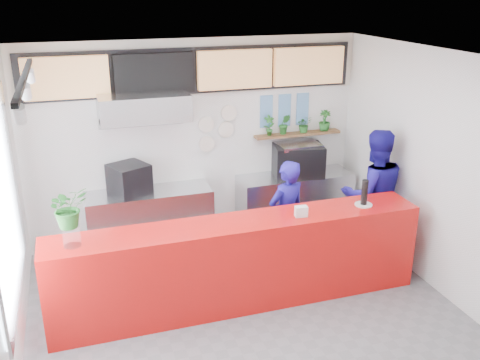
{
  "coord_description": "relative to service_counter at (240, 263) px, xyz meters",
  "views": [
    {
      "loc": [
        -1.75,
        -5.0,
        3.71
      ],
      "look_at": [
        0.1,
        0.7,
        1.5
      ],
      "focal_mm": 40.0,
      "sensor_mm": 36.0,
      "label": 1
    }
  ],
  "objects": [
    {
      "name": "panini_oven",
      "position": [
        -1.06,
        1.8,
        0.57
      ],
      "size": [
        0.64,
        0.64,
        0.43
      ],
      "primitive_type": "cube",
      "rotation": [
        0.0,
        0.0,
        0.43
      ],
      "color": "black",
      "rests_on": "prep_bench"
    },
    {
      "name": "window_pane",
      "position": [
        -2.47,
        -0.1,
        1.15
      ],
      "size": [
        0.04,
        2.2,
        1.9
      ],
      "primitive_type": "cube",
      "color": "silver",
      "rests_on": "wall_left"
    },
    {
      "name": "dec_plate_c",
      "position": [
        0.15,
        2.07,
        0.9
      ],
      "size": [
        0.24,
        0.03,
        0.24
      ],
      "primitive_type": "cylinder",
      "rotation": [
        1.57,
        0.0,
        0.0
      ],
      "color": "silver",
      "rests_on": "wall_back"
    },
    {
      "name": "staff_center",
      "position": [
        0.85,
        0.61,
        0.23
      ],
      "size": [
        0.66,
        0.53,
        1.57
      ],
      "primitive_type": "imported",
      "rotation": [
        0.0,
        0.0,
        3.44
      ],
      "color": "navy",
      "rests_on": "ground"
    },
    {
      "name": "dec_plate_b",
      "position": [
        0.45,
        2.07,
        1.1
      ],
      "size": [
        0.24,
        0.03,
        0.24
      ],
      "primitive_type": "cylinder",
      "rotation": [
        1.57,
        0.0,
        0.0
      ],
      "color": "silver",
      "rests_on": "wall_back"
    },
    {
      "name": "photo_frame_b",
      "position": [
        1.4,
        2.08,
        1.45
      ],
      "size": [
        0.2,
        0.02,
        0.25
      ],
      "primitive_type": "cube",
      "color": "#598CBF",
      "rests_on": "wall_back"
    },
    {
      "name": "menu_board_far_right",
      "position": [
        1.73,
        1.98,
        2.0
      ],
      "size": [
        1.1,
        0.1,
        0.55
      ],
      "primitive_type": "cube",
      "color": "tan",
      "rests_on": "wall_back"
    },
    {
      "name": "extraction_hood",
      "position": [
        -0.8,
        1.75,
        1.6
      ],
      "size": [
        1.2,
        0.7,
        0.35
      ],
      "primitive_type": "cube",
      "color": "#B2B5BA",
      "rests_on": "ceiling"
    },
    {
      "name": "pepper_mill",
      "position": [
        1.62,
        -0.02,
        0.72
      ],
      "size": [
        0.1,
        0.1,
        0.32
      ],
      "primitive_type": "cylinder",
      "rotation": [
        0.0,
        0.0,
        0.32
      ],
      "color": "black",
      "rests_on": "white_plate"
    },
    {
      "name": "staff_right",
      "position": [
        2.15,
        0.61,
        0.39
      ],
      "size": [
        1.02,
        0.85,
        1.88
      ],
      "primitive_type": "imported",
      "rotation": [
        0.0,
        0.0,
        2.98
      ],
      "color": "navy",
      "rests_on": "ground"
    },
    {
      "name": "espresso_machine",
      "position": [
        1.53,
        1.8,
        0.59
      ],
      "size": [
        0.84,
        0.67,
        0.48
      ],
      "primitive_type": "cube",
      "rotation": [
        0.0,
        0.0,
        -0.2
      ],
      "color": "black",
      "rests_on": "right_bench"
    },
    {
      "name": "dec_plate_a",
      "position": [
        0.15,
        2.07,
        1.2
      ],
      "size": [
        0.24,
        0.03,
        0.24
      ],
      "primitive_type": "cylinder",
      "rotation": [
        1.57,
        0.0,
        0.0
      ],
      "color": "silver",
      "rests_on": "wall_back"
    },
    {
      "name": "photo_frame_e",
      "position": [
        1.4,
        2.08,
        1.2
      ],
      "size": [
        0.2,
        0.02,
        0.25
      ],
      "primitive_type": "cube",
      "color": "#598CBF",
      "rests_on": "wall_back"
    },
    {
      "name": "photo_frame_d",
      "position": [
        1.1,
        2.08,
        1.2
      ],
      "size": [
        0.2,
        0.02,
        0.25
      ],
      "primitive_type": "cube",
      "color": "#598CBF",
      "rests_on": "wall_back"
    },
    {
      "name": "wall_back",
      "position": [
        0.0,
        2.1,
        0.95
      ],
      "size": [
        5.0,
        0.0,
        5.0
      ],
      "primitive_type": "plane",
      "rotation": [
        1.57,
        0.0,
        0.0
      ],
      "color": "white",
      "rests_on": "ground"
    },
    {
      "name": "service_counter",
      "position": [
        0.0,
        0.0,
        0.0
      ],
      "size": [
        4.5,
        0.6,
        1.1
      ],
      "primitive_type": "cube",
      "color": "red",
      "rests_on": "ground"
    },
    {
      "name": "white_plate",
      "position": [
        1.62,
        -0.02,
        0.56
      ],
      "size": [
        0.27,
        0.27,
        0.02
      ],
      "primitive_type": "cylinder",
      "rotation": [
        0.0,
        0.0,
        0.25
      ],
      "color": "silver",
      "rests_on": "service_counter"
    },
    {
      "name": "prep_bench",
      "position": [
        -0.8,
        1.8,
        -0.1
      ],
      "size": [
        1.8,
        0.6,
        0.9
      ],
      "primitive_type": "cube",
      "color": "#B2B5BA",
      "rests_on": "ground"
    },
    {
      "name": "herb_a",
      "position": [
        1.12,
        2.0,
        1.13
      ],
      "size": [
        0.17,
        0.12,
        0.32
      ],
      "primitive_type": "imported",
      "rotation": [
        0.0,
        0.0,
        0.02
      ],
      "color": "#215F21",
      "rests_on": "herb_shelf"
    },
    {
      "name": "photo_frame_c",
      "position": [
        1.7,
        2.08,
        1.45
      ],
      "size": [
        0.2,
        0.02,
        0.25
      ],
      "primitive_type": "cube",
      "color": "#598CBF",
      "rests_on": "wall_back"
    },
    {
      "name": "herb_shelf",
      "position": [
        1.6,
        2.0,
        0.95
      ],
      "size": [
        1.4,
        0.18,
        0.04
      ],
      "primitive_type": "cube",
      "color": "brown",
      "rests_on": "wall_back"
    },
    {
      "name": "soffit",
      "position": [
        0.0,
        2.06,
        2.0
      ],
      "size": [
        4.8,
        0.04,
        0.65
      ],
      "primitive_type": "cube",
      "color": "black",
      "rests_on": "wall_back"
    },
    {
      "name": "herb_d",
      "position": [
        2.06,
        2.0,
        1.13
      ],
      "size": [
        0.22,
        0.21,
        0.32
      ],
      "primitive_type": "imported",
      "rotation": [
        0.0,
        0.0,
        -0.31
      ],
      "color": "#215F21",
      "rests_on": "herb_shelf"
    },
    {
      "name": "ceiling",
      "position": [
        0.0,
        -0.4,
        2.45
      ],
      "size": [
        5.0,
        5.0,
        0.0
      ],
      "primitive_type": "plane",
      "rotation": [
        3.14,
        0.0,
        0.0
      ],
      "color": "silver"
    },
    {
      "name": "basil_vase",
      "position": [
        -1.87,
        -0.03,
        0.99
      ],
      "size": [
        0.5,
        0.48,
        0.44
      ],
      "primitive_type": "imported",
      "rotation": [
        0.0,
        0.0,
        0.43
      ],
      "color": "#215F21",
      "rests_on": "glass_vase"
    },
    {
      "name": "dec_plate_d",
      "position": [
        0.5,
        2.07,
        1.35
      ],
      "size": [
        0.24,
        0.03,
        0.24
      ],
      "primitive_type": "cylinder",
      "rotation": [
        1.57,
        0.0,
        0.0
      ],
      "color": "silver",
      "rests_on": "wall_back"
    },
    {
      "name": "wall_left",
      "position": [
        -2.5,
        -0.4,
        0.95
      ],
      "size": [
        0.0,
        5.0,
        5.0
      ],
      "primitive_type": "plane",
      "rotation": [
        1.57,
        0.0,
        1.57
      ],
      "color": "white",
      "rests_on": "ground"
    },
    {
      "name": "menu_board_far_left",
      "position": [
        -1.75,
        1.98,
        2.0
      ],
      "size": [
        1.1,
        0.1,
        0.55
      ],
      "primitive_type": "cube",
      "color": "tan",
      "rests_on": "wall_back"
    },
    {
      "name": "track_rail",
      "position": [
        -2.1,
        -0.4,
        2.39
      ],
      "size": [
        0.05,
        2.4,
        0.04
      ],
      "primitive_type": "cube",
      "color": "black",
      "rests_on": "ceiling"
    },
    {
      "name": "right_bench",
      "position": [
        1.5,
        1.8,
        -0.1
      ],
      "size": [
        1.8,
        0.6,
        0.9
      ],
      "primitive_type": "cube",
      "color": "#B2B5BA",
      "rests_on": "ground"
    },
    {
      "name": "napkin_holder",
      "position": [
        0.74,
        -0.09,
        0.61
      ],
      "size": [
        0.16,
        0.11,
        0.13
      ],
      "primitive_type": "cube",
      "rotation": [
        0.0,
        0.0,
        -0.13
      ],
      "color": "silver",
      "rests_on": "service_counter"
    },
    {
      "name": "espresso_tray",
      "position": [
        1.53,
        1.8,
        0.83
      ],
      "size": [
        0.65,
        0.45,
        0.06
      ],
      "primitive_type": "cube",
      "rotation": [
        0.0,
        0.0,
        -0.01
      ],
      "color": "#A6A7AD",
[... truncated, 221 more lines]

